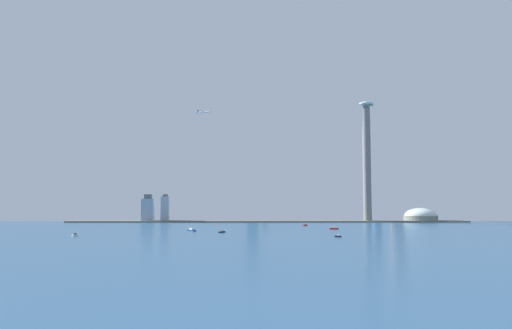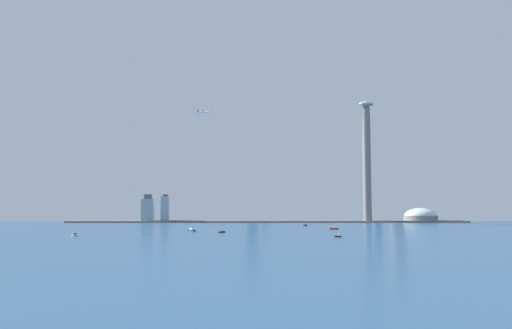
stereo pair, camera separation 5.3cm
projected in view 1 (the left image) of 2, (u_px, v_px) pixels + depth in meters
name	position (u px, v px, depth m)	size (l,w,h in m)	color
ground_plane	(279.00, 242.00, 532.76)	(6000.00, 6000.00, 0.00)	#2C577F
waterfront_pier	(267.00, 221.00, 995.55)	(848.57, 73.51, 2.84)	#63655A
observation_tower	(367.00, 146.00, 998.76)	(34.25, 34.25, 370.28)	slate
stadium_dome	(420.00, 216.00, 1002.92)	(74.17, 74.17, 32.75)	gray
skyscraper_0	(253.00, 193.00, 1095.40)	(26.61, 20.44, 126.18)	#70909E
skyscraper_1	(377.00, 198.00, 1054.31)	(16.24, 23.99, 101.93)	slate
skyscraper_2	(265.00, 211.00, 1033.36)	(15.50, 19.12, 45.13)	#ADC3BA
skyscraper_3	(148.00, 209.00, 990.58)	(25.20, 20.73, 58.91)	#90A6BB
skyscraper_4	(397.00, 188.00, 1068.87)	(25.84, 25.55, 156.35)	#B59E8E
skyscraper_5	(397.00, 203.00, 1030.82)	(20.92, 20.63, 77.88)	gray
skyscraper_6	(165.00, 209.00, 997.40)	(16.62, 20.71, 58.98)	#A2B0C2
boat_0	(334.00, 228.00, 748.38)	(14.47, 10.49, 4.02)	#A71921
boat_1	(222.00, 232.00, 677.33)	(9.85, 13.18, 3.48)	black
boat_2	(191.00, 230.00, 704.84)	(14.73, 16.18, 9.58)	navy
boat_3	(338.00, 236.00, 597.95)	(8.73, 5.83, 8.09)	black
boat_4	(305.00, 225.00, 841.62)	(11.35, 13.12, 7.80)	red
boat_5	(75.00, 235.00, 614.80)	(6.93, 7.93, 3.89)	white
channel_buoy_0	(170.00, 225.00, 838.82)	(1.50, 1.50, 2.56)	green
channel_buoy_1	(223.00, 223.00, 897.37)	(1.09, 1.09, 2.96)	green
channel_buoy_2	(213.00, 225.00, 861.40)	(1.64, 1.64, 2.36)	#E54C19
airplane	(204.00, 112.00, 978.25)	(32.43, 32.27, 8.16)	silver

